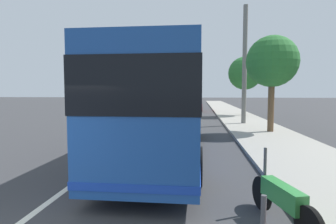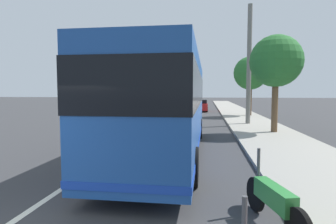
# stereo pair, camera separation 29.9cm
# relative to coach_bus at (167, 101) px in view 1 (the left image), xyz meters

# --- Properties ---
(sidewalk_curb) EXTENTS (110.00, 3.60, 0.14)m
(sidewalk_curb) POSITION_rel_coach_bus_xyz_m (2.62, -4.79, -1.94)
(sidewalk_curb) COLOR #9E998E
(sidewalk_curb) RESTS_ON ground
(lane_divider_line) EXTENTS (110.00, 0.16, 0.01)m
(lane_divider_line) POSITION_rel_coach_bus_xyz_m (2.62, 2.00, -2.01)
(lane_divider_line) COLOR silver
(lane_divider_line) RESTS_ON ground
(coach_bus) EXTENTS (11.16, 2.60, 3.52)m
(coach_bus) POSITION_rel_coach_bus_xyz_m (0.00, 0.00, 0.00)
(coach_bus) COLOR #1E4C9E
(coach_bus) RESTS_ON ground
(motorcycle_nearest_curb) EXTENTS (2.08, 0.64, 1.29)m
(motorcycle_nearest_curb) POSITION_rel_coach_bus_xyz_m (-5.50, -2.66, -1.53)
(motorcycle_nearest_curb) COLOR black
(motorcycle_nearest_curb) RESTS_ON ground
(car_oncoming) EXTENTS (4.32, 1.81, 1.45)m
(car_oncoming) POSITION_rel_coach_bus_xyz_m (15.96, 4.72, -1.32)
(car_oncoming) COLOR #2D7238
(car_oncoming) RESTS_ON ground
(car_behind_bus) EXTENTS (4.27, 2.02, 1.42)m
(car_behind_bus) POSITION_rel_coach_bus_xyz_m (23.24, -0.63, -1.34)
(car_behind_bus) COLOR red
(car_behind_bus) RESTS_ON ground
(roadside_tree_mid_block) EXTENTS (2.85, 2.85, 5.48)m
(roadside_tree_mid_block) POSITION_rel_coach_bus_xyz_m (5.57, -5.24, 2.00)
(roadside_tree_mid_block) COLOR brown
(roadside_tree_mid_block) RESTS_ON ground
(roadside_tree_far_block) EXTENTS (3.13, 3.13, 5.69)m
(roadside_tree_far_block) POSITION_rel_coach_bus_xyz_m (16.58, -5.55, 2.09)
(roadside_tree_far_block) COLOR brown
(roadside_tree_far_block) RESTS_ON ground
(utility_pole) EXTENTS (0.32, 0.32, 8.39)m
(utility_pole) POSITION_rel_coach_bus_xyz_m (9.63, -4.39, 2.18)
(utility_pole) COLOR slate
(utility_pole) RESTS_ON ground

